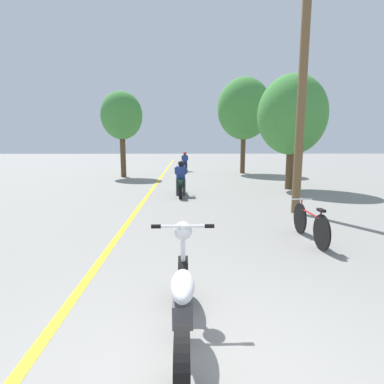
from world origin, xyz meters
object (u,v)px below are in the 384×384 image
object	(u,v)px
roadside_tree_right_near	(292,115)
roadside_tree_left	(122,116)
motorcycle_rider_far	(185,164)
motorcycle_foreground	(183,299)
utility_pole	(303,81)
bicycle_parked	(310,224)
motorcycle_rider_lead	(181,182)
roadside_tree_right_far	(244,109)

from	to	relation	value
roadside_tree_right_near	roadside_tree_left	size ratio (longest dim) A/B	0.98
roadside_tree_right_near	motorcycle_rider_far	world-z (taller)	roadside_tree_right_near
motorcycle_foreground	roadside_tree_right_near	bearing A→B (deg)	65.71
utility_pole	roadside_tree_right_near	size ratio (longest dim) A/B	1.46
motorcycle_foreground	bicycle_parked	size ratio (longest dim) A/B	1.18
motorcycle_rider_lead	bicycle_parked	world-z (taller)	motorcycle_rider_lead
motorcycle_foreground	motorcycle_rider_lead	xyz separation A→B (m)	(-0.14, 8.69, 0.08)
roadside_tree_right_near	roadside_tree_left	xyz separation A→B (m)	(-8.38, 5.14, 0.41)
roadside_tree_right_near	motorcycle_rider_lead	xyz separation A→B (m)	(-4.80, -1.63, -2.70)
utility_pole	roadside_tree_right_far	world-z (taller)	utility_pole
roadside_tree_right_near	motorcycle_foreground	distance (m)	11.66
roadside_tree_right_far	bicycle_parked	xyz separation A→B (m)	(-1.37, -14.53, -3.92)
motorcycle_foreground	motorcycle_rider_far	bearing A→B (deg)	89.96
roadside_tree_right_near	motorcycle_rider_lead	world-z (taller)	roadside_tree_right_near
roadside_tree_right_far	motorcycle_foreground	xyz separation A→B (m)	(-3.97, -17.61, -3.85)
utility_pole	motorcycle_rider_lead	size ratio (longest dim) A/B	3.49
roadside_tree_right_far	motorcycle_rider_far	size ratio (longest dim) A/B	3.28
utility_pole	roadside_tree_right_near	bearing A→B (deg)	73.23
utility_pole	roadside_tree_right_near	world-z (taller)	utility_pole
roadside_tree_left	motorcycle_rider_far	distance (m)	6.05
roadside_tree_left	motorcycle_foreground	size ratio (longest dim) A/B	2.44
motorcycle_foreground	motorcycle_rider_lead	distance (m)	8.70
roadside_tree_right_near	motorcycle_rider_lead	distance (m)	5.74
roadside_tree_left	bicycle_parked	size ratio (longest dim) A/B	2.87
utility_pole	motorcycle_foreground	distance (m)	7.30
utility_pole	motorcycle_foreground	xyz separation A→B (m)	(-3.26, -5.66, -3.27)
motorcycle_rider_lead	motorcycle_foreground	bearing A→B (deg)	-89.08
roadside_tree_left	roadside_tree_right_near	bearing A→B (deg)	-31.53
roadside_tree_left	bicycle_parked	bearing A→B (deg)	-62.97
roadside_tree_right_near	roadside_tree_left	world-z (taller)	roadside_tree_left
roadside_tree_right_near	bicycle_parked	xyz separation A→B (m)	(-2.06, -7.24, -2.84)
utility_pole	bicycle_parked	bearing A→B (deg)	-104.31
motorcycle_rider_lead	roadside_tree_left	bearing A→B (deg)	117.87
bicycle_parked	motorcycle_foreground	bearing A→B (deg)	-130.11
roadside_tree_right_far	roadside_tree_left	xyz separation A→B (m)	(-7.69, -2.14, -0.67)
roadside_tree_right_far	bicycle_parked	size ratio (longest dim) A/B	3.59
motorcycle_rider_lead	motorcycle_rider_far	xyz separation A→B (m)	(0.15, 10.41, 0.03)
motorcycle_rider_far	motorcycle_rider_lead	bearing A→B (deg)	-90.84
roadside_tree_right_near	bicycle_parked	world-z (taller)	roadside_tree_right_near
motorcycle_rider_far	bicycle_parked	bearing A→B (deg)	-80.84
roadside_tree_left	motorcycle_rider_lead	bearing A→B (deg)	-62.13
roadside_tree_right_near	bicycle_parked	bearing A→B (deg)	-105.90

